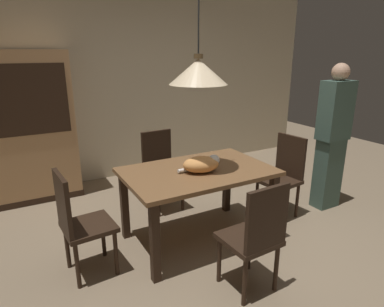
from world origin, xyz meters
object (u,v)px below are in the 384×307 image
object	(u,v)px
chair_left_side	(78,220)
hutch_bookcase	(27,131)
chair_near_front	(256,234)
cat_sleeping	(202,164)
dining_table	(198,180)
chair_far_back	(161,166)
pendant_lamp	(198,71)
chair_right_side	(283,173)
person_standing	(332,138)

from	to	relation	value
chair_left_side	hutch_bookcase	bearing A→B (deg)	96.52
chair_near_front	cat_sleeping	world-z (taller)	chair_near_front
dining_table	chair_far_back	size ratio (longest dim) A/B	1.51
pendant_lamp	cat_sleeping	bearing A→B (deg)	-85.28
chair_near_front	cat_sleeping	bearing A→B (deg)	89.83
chair_left_side	pendant_lamp	bearing A→B (deg)	0.31
chair_right_side	pendant_lamp	xyz separation A→B (m)	(-1.13, -0.01, 1.15)
cat_sleeping	pendant_lamp	distance (m)	0.84
chair_right_side	chair_far_back	size ratio (longest dim) A/B	1.00
dining_table	chair_left_side	distance (m)	1.14
cat_sleeping	pendant_lamp	world-z (taller)	pendant_lamp
pendant_lamp	person_standing	world-z (taller)	pendant_lamp
chair_left_side	chair_right_side	size ratio (longest dim) A/B	1.00
chair_near_front	chair_far_back	bearing A→B (deg)	90.25
chair_near_front	hutch_bookcase	bearing A→B (deg)	116.08
dining_table	hutch_bookcase	xyz separation A→B (m)	(-1.34, 1.87, 0.24)
chair_far_back	person_standing	bearing A→B (deg)	-28.88
chair_right_side	dining_table	bearing A→B (deg)	-179.55
chair_right_side	person_standing	distance (m)	0.73
dining_table	chair_right_side	distance (m)	1.14
chair_left_side	chair_near_front	distance (m)	1.43
chair_right_side	person_standing	size ratio (longest dim) A/B	0.54
chair_far_back	cat_sleeping	size ratio (longest dim) A/B	2.31
chair_left_side	pendant_lamp	size ratio (longest dim) A/B	0.72
chair_left_side	chair_far_back	bearing A→B (deg)	38.20
chair_left_side	pendant_lamp	distance (m)	1.61
dining_table	chair_near_front	distance (m)	0.89
chair_right_side	hutch_bookcase	xyz separation A→B (m)	(-2.47, 1.86, 0.38)
pendant_lamp	hutch_bookcase	world-z (taller)	pendant_lamp
chair_right_side	person_standing	bearing A→B (deg)	-9.13
chair_near_front	person_standing	world-z (taller)	person_standing
dining_table	chair_far_back	xyz separation A→B (m)	(-0.00, 0.88, -0.14)
person_standing	chair_far_back	bearing A→B (deg)	151.12
chair_far_back	hutch_bookcase	size ratio (longest dim) A/B	0.50
person_standing	chair_right_side	bearing A→B (deg)	170.87
hutch_bookcase	person_standing	bearing A→B (deg)	-32.38
pendant_lamp	person_standing	size ratio (longest dim) A/B	0.76
hutch_bookcase	person_standing	world-z (taller)	hutch_bookcase
chair_right_side	chair_near_front	world-z (taller)	same
dining_table	cat_sleeping	world-z (taller)	cat_sleeping
chair_far_back	pendant_lamp	distance (m)	1.45
dining_table	pendant_lamp	size ratio (longest dim) A/B	1.08
chair_left_side	chair_right_side	bearing A→B (deg)	0.38
chair_near_front	dining_table	bearing A→B (deg)	90.22
pendant_lamp	person_standing	distance (m)	1.93
chair_left_side	chair_near_front	size ratio (longest dim) A/B	1.00
chair_far_back	hutch_bookcase	world-z (taller)	hutch_bookcase
dining_table	pendant_lamp	distance (m)	1.01
dining_table	chair_right_side	xyz separation A→B (m)	(1.13, 0.01, -0.14)
chair_right_side	cat_sleeping	xyz separation A→B (m)	(-1.12, -0.08, 0.32)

